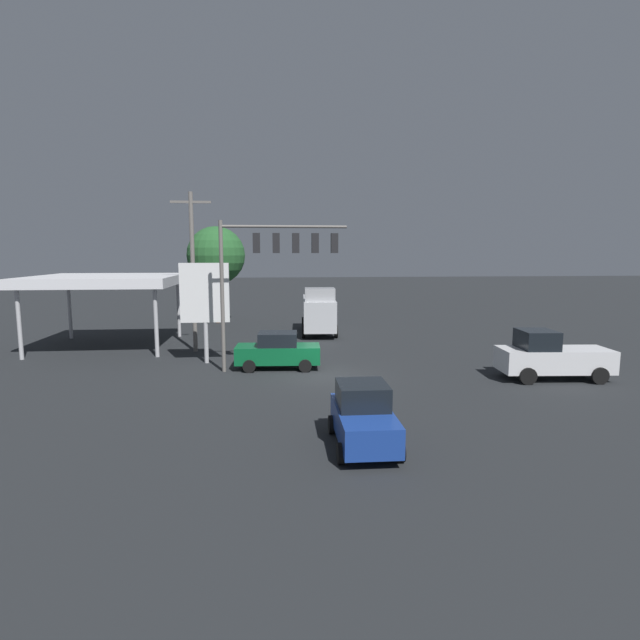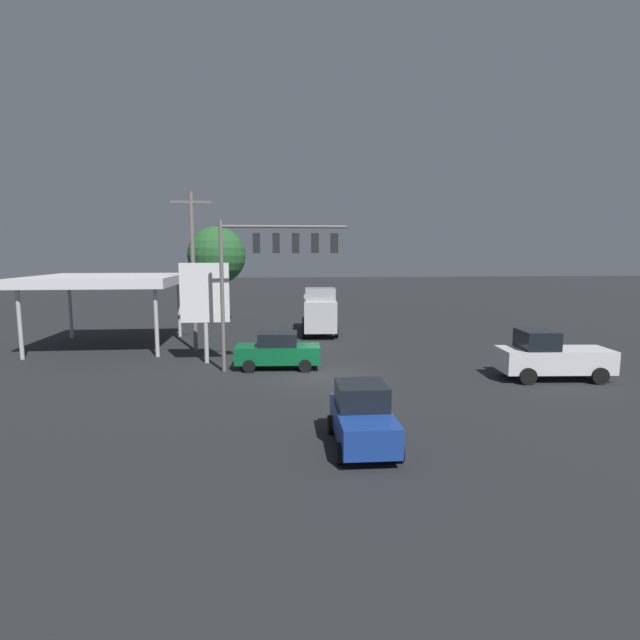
{
  "view_description": "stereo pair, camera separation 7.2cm",
  "coord_description": "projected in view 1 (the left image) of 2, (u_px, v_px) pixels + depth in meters",
  "views": [
    {
      "loc": [
        2.56,
        24.14,
        6.08
      ],
      "look_at": [
        0.0,
        -2.0,
        2.53
      ],
      "focal_mm": 28.0,
      "sensor_mm": 36.0,
      "label": 1
    },
    {
      "loc": [
        2.49,
        24.15,
        6.08
      ],
      "look_at": [
        0.0,
        -2.0,
        2.53
      ],
      "focal_mm": 28.0,
      "sensor_mm": 36.0,
      "label": 2
    }
  ],
  "objects": [
    {
      "name": "ground_plane",
      "position": [
        324.0,
        375.0,
        24.87
      ],
      "size": [
        200.0,
        200.0,
        0.0
      ],
      "primitive_type": "plane",
      "color": "black"
    },
    {
      "name": "traffic_signal_assembly",
      "position": [
        274.0,
        256.0,
        25.19
      ],
      "size": [
        6.43,
        0.43,
        7.68
      ],
      "color": "slate",
      "rests_on": "ground"
    },
    {
      "name": "utility_pole",
      "position": [
        193.0,
        268.0,
        30.28
      ],
      "size": [
        2.4,
        0.26,
        9.68
      ],
      "color": "slate",
      "rests_on": "ground"
    },
    {
      "name": "gas_station_canopy",
      "position": [
        107.0,
        281.0,
        31.97
      ],
      "size": [
        8.78,
        8.46,
        4.62
      ],
      "color": "silver",
      "rests_on": "ground"
    },
    {
      "name": "price_sign",
      "position": [
        205.0,
        295.0,
        27.24
      ],
      "size": [
        2.66,
        0.27,
        5.53
      ],
      "color": "#B7B7BC",
      "rests_on": "ground"
    },
    {
      "name": "delivery_truck",
      "position": [
        319.0,
        311.0,
        37.59
      ],
      "size": [
        2.87,
        6.92,
        3.58
      ],
      "rotation": [
        0.0,
        0.0,
        1.51
      ],
      "color": "silver",
      "rests_on": "ground"
    },
    {
      "name": "sedan_waiting",
      "position": [
        278.0,
        351.0,
        26.29
      ],
      "size": [
        4.5,
        2.27,
        1.93
      ],
      "rotation": [
        0.0,
        0.0,
        -0.06
      ],
      "color": "#0C592D",
      "rests_on": "ground"
    },
    {
      "name": "hatchback_crossing",
      "position": [
        363.0,
        417.0,
        15.72
      ],
      "size": [
        2.01,
        3.82,
        1.97
      ],
      "rotation": [
        0.0,
        0.0,
        1.56
      ],
      "color": "navy",
      "rests_on": "ground"
    },
    {
      "name": "pickup_parked",
      "position": [
        551.0,
        356.0,
        24.05
      ],
      "size": [
        5.34,
        2.57,
        2.4
      ],
      "rotation": [
        0.0,
        0.0,
        -0.08
      ],
      "color": "silver",
      "rests_on": "ground"
    },
    {
      "name": "street_tree",
      "position": [
        216.0,
        256.0,
        42.76
      ],
      "size": [
        4.95,
        4.95,
        8.32
      ],
      "color": "#4C331E",
      "rests_on": "ground"
    }
  ]
}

